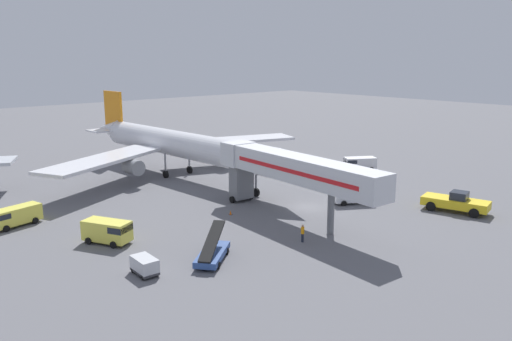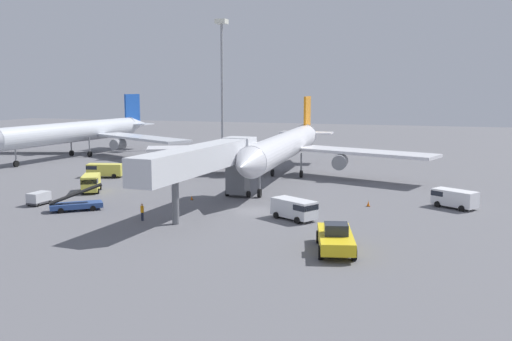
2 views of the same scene
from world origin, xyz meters
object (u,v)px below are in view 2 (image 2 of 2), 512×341
airplane_at_gate (286,146)px  pushback_tug (336,238)px  baggage_cart_mid_right (39,198)px  airplane_background (78,132)px  service_van_far_right (295,208)px  service_van_outer_left (91,182)px  jet_bridge (206,160)px  ground_crew_worker_foreground (142,212)px  service_van_near_left (104,170)px  safety_cone_bravo (368,204)px  apron_light_mast (222,61)px  belt_loader_truck (76,204)px  safety_cone_alpha (192,198)px  service_van_mid_center (454,198)px

airplane_at_gate → pushback_tug: (13.80, -36.46, -3.67)m
baggage_cart_mid_right → airplane_background: 47.13m
service_van_far_right → airplane_background: airplane_background is taller
pushback_tug → service_van_far_right: size_ratio=1.47×
service_van_outer_left → airplane_background: bearing=126.7°
service_van_outer_left → jet_bridge: bearing=-17.5°
ground_crew_worker_foreground → service_van_near_left: bearing=129.4°
safety_cone_bravo → apron_light_mast: size_ratio=0.02×
jet_bridge → ground_crew_worker_foreground: size_ratio=13.51×
belt_loader_truck → service_van_far_right: (23.96, 3.01, 0.46)m
ground_crew_worker_foreground → airplane_background: (-38.17, 44.49, 3.86)m
pushback_tug → service_van_far_right: (-5.92, 10.06, 0.08)m
pushback_tug → belt_loader_truck: belt_loader_truck is taller
pushback_tug → airplane_background: bearing=139.9°
pushback_tug → belt_loader_truck: 30.70m
airplane_at_gate → service_van_outer_left: size_ratio=9.63×
safety_cone_alpha → airplane_background: 50.89m
service_van_far_right → apron_light_mast: apron_light_mast is taller
jet_bridge → safety_cone_alpha: (-4.00, 5.06, -5.34)m
belt_loader_truck → ground_crew_worker_foreground: belt_loader_truck is taller
apron_light_mast → safety_cone_alpha: bearing=-72.5°
service_van_mid_center → ground_crew_worker_foreground: size_ratio=2.91×
service_van_outer_left → airplane_at_gate: bearing=42.6°
baggage_cart_mid_right → safety_cone_bravo: bearing=16.3°
safety_cone_bravo → ground_crew_worker_foreground: bearing=-146.2°
pushback_tug → ground_crew_worker_foreground: size_ratio=4.35×
pushback_tug → service_van_far_right: pushback_tug is taller
apron_light_mast → service_van_mid_center: bearing=-47.8°
pushback_tug → baggage_cart_mid_right: size_ratio=2.92×
belt_loader_truck → apron_light_mast: bearing=97.3°
jet_bridge → service_van_near_left: size_ratio=4.34×
service_van_mid_center → service_van_near_left: 50.09m
belt_loader_truck → service_van_near_left: (-10.03, 21.41, 0.43)m
jet_bridge → apron_light_mast: apron_light_mast is taller
ground_crew_worker_foreground → belt_loader_truck: bearing=167.1°
pushback_tug → ground_crew_worker_foreground: bearing=166.6°
safety_cone_bravo → airplane_background: bearing=152.8°
service_van_far_right → safety_cone_bravo: size_ratio=8.20×
service_van_near_left → safety_cone_bravo: size_ratio=8.64×
baggage_cart_mid_right → safety_cone_alpha: size_ratio=5.23×
service_van_near_left → apron_light_mast: (1.47, 45.75, 18.03)m
baggage_cart_mid_right → apron_light_mast: apron_light_mast is taller
service_van_near_left → ground_crew_worker_foreground: size_ratio=3.11×
service_van_mid_center → baggage_cart_mid_right: service_van_mid_center is taller
ground_crew_worker_foreground → airplane_background: airplane_background is taller
service_van_far_right → safety_cone_bravo: bearing=54.5°
service_van_outer_left → ground_crew_worker_foreground: service_van_outer_left is taller
airplane_at_gate → ground_crew_worker_foreground: airplane_at_gate is taller
pushback_tug → apron_light_mast: 85.51m
belt_loader_truck → service_van_far_right: size_ratio=1.06×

